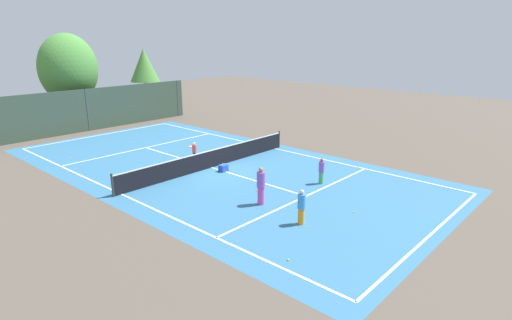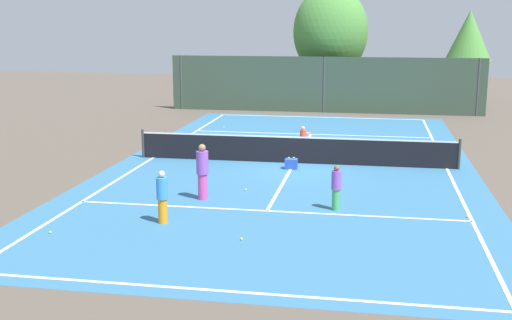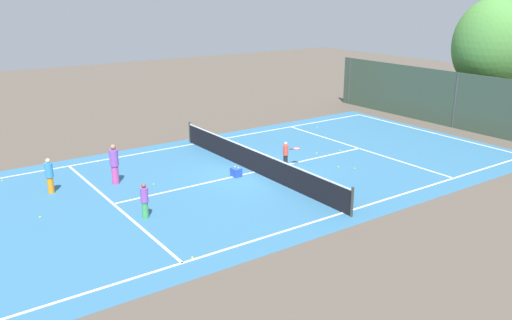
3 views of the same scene
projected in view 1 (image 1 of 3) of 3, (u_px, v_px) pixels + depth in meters
The scene contains 21 objects.
ground_plane at pixel (211, 168), 22.89m from camera, with size 80.00×80.00×0.00m, color brown.
court_surface at pixel (211, 168), 22.89m from camera, with size 13.00×25.00×0.01m.
tennis_net at pixel (211, 159), 22.75m from camera, with size 11.90×0.10×1.10m.
perimeter_fence at pixel (87, 110), 31.46m from camera, with size 18.00×0.12×3.20m.
tree_0 at pixel (144, 66), 39.96m from camera, with size 2.79×2.79×5.87m.
tree_1 at pixel (68, 69), 32.44m from camera, with size 4.50×4.07×7.25m.
player_0 at pixel (194, 151), 23.87m from camera, with size 0.48×0.83×1.15m.
player_1 at pixel (321, 171), 20.21m from camera, with size 0.27×0.27×1.28m.
player_2 at pixel (301, 207), 15.78m from camera, with size 0.30×0.30×1.41m.
player_3 at pixel (261, 186), 17.63m from camera, with size 0.36×0.36×1.67m.
ball_crate at pixel (223, 168), 22.22m from camera, with size 0.43×0.35×0.43m.
tennis_ball_0 at pixel (160, 156), 25.11m from camera, with size 0.07×0.07×0.07m, color #CCE533.
tennis_ball_1 at pixel (354, 212), 16.96m from camera, with size 0.07×0.07×0.07m, color #CCE533.
tennis_ball_2 at pixel (71, 158), 24.58m from camera, with size 0.07×0.07×0.07m, color #CCE533.
tennis_ball_3 at pixel (257, 190), 19.38m from camera, with size 0.07×0.07×0.07m, color #CCE533.
tennis_ball_4 at pixel (195, 150), 26.25m from camera, with size 0.07×0.07×0.07m, color #CCE533.
tennis_ball_5 at pixel (201, 168), 22.70m from camera, with size 0.07×0.07×0.07m, color #CCE533.
tennis_ball_6 at pixel (153, 151), 26.16m from camera, with size 0.07×0.07×0.07m, color #CCE533.
tennis_ball_7 at pixel (358, 167), 22.84m from camera, with size 0.07×0.07×0.07m, color #CCE533.
tennis_ball_8 at pixel (197, 148), 26.94m from camera, with size 0.07×0.07×0.07m, color #CCE533.
tennis_ball_9 at pixel (288, 260), 13.34m from camera, with size 0.07×0.07×0.07m, color #CCE533.
Camera 1 is at (-14.50, -16.50, 6.90)m, focal length 29.11 mm.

